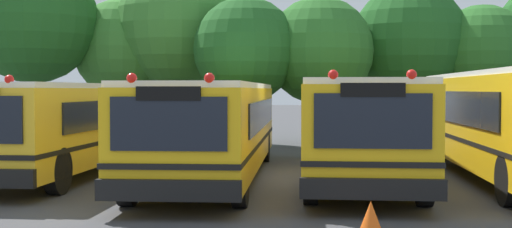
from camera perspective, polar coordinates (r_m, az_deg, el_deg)
ground_plane at (r=17.34m, az=2.38°, el=-5.30°), size 160.00×160.00×0.00m
school_bus_0 at (r=18.33m, az=-15.65°, el=-0.83°), size 2.82×9.55×2.50m
school_bus_1 at (r=17.16m, az=-3.58°, el=-0.94°), size 2.61×11.64×2.50m
school_bus_2 at (r=17.04m, az=8.51°, el=-0.88°), size 2.70×10.82×2.56m
school_bus_3 at (r=17.71m, az=20.47°, el=-0.54°), size 2.58×10.71×2.77m
tree_0 at (r=28.34m, az=-18.15°, el=7.54°), size 5.01×5.01×7.47m
tree_1 at (r=29.03m, az=-10.92°, el=5.45°), size 4.14×4.14×6.00m
tree_2 at (r=28.52m, az=-6.85°, el=7.46°), size 5.09×5.09×7.39m
tree_3 at (r=25.54m, az=-0.65°, el=5.30°), size 3.93×3.93×5.68m
tree_4 at (r=26.13m, az=5.13°, el=5.26°), size 4.10×4.10×5.76m
tree_5 at (r=28.15m, az=12.38°, el=5.91°), size 4.66×4.66×6.43m
tree_6 at (r=28.40m, az=18.14°, el=4.96°), size 3.80×3.80×5.55m
traffic_cone at (r=9.71m, az=9.55°, el=-9.14°), size 0.52×0.52×0.68m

